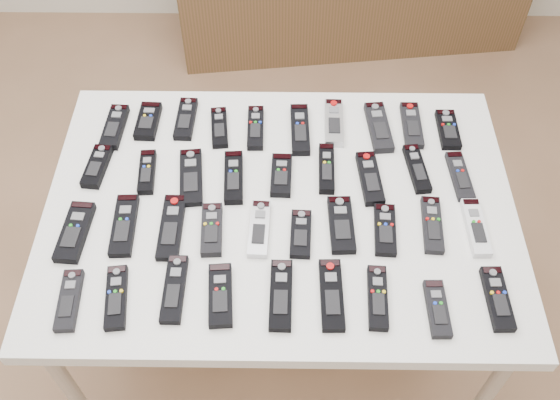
{
  "coord_description": "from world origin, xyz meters",
  "views": [
    {
      "loc": [
        0.08,
        -0.95,
        2.09
      ],
      "look_at": [
        0.06,
        0.06,
        0.8
      ],
      "focal_mm": 40.0,
      "sensor_mm": 36.0,
      "label": 1
    }
  ],
  "objects_px": {
    "remote_8": "(412,125)",
    "remote_29": "(69,300)",
    "remote_12": "(191,177)",
    "remote_24": "(301,234)",
    "remote_19": "(75,232)",
    "remote_14": "(281,175)",
    "remote_31": "(174,289)",
    "remote_17": "(417,169)",
    "remote_7": "(379,127)",
    "remote_22": "(212,230)",
    "remote_13": "(234,177)",
    "remote_27": "(432,225)",
    "remote_28": "(476,227)",
    "remote_21": "(171,227)",
    "remote_23": "(259,229)",
    "remote_32": "(220,295)",
    "remote_5": "(300,129)",
    "remote_6": "(334,123)",
    "remote_34": "(332,295)",
    "remote_3": "(219,128)",
    "remote_15": "(327,169)",
    "remote_4": "(256,128)",
    "remote_16": "(370,178)",
    "remote_18": "(460,176)",
    "remote_11": "(147,172)",
    "remote_36": "(437,309)",
    "remote_25": "(341,225)",
    "remote_0": "(115,127)",
    "remote_33": "(281,295)",
    "remote_9": "(448,130)",
    "remote_30": "(116,297)",
    "table": "(280,218)",
    "remote_2": "(186,119)",
    "remote_37": "(497,299)",
    "remote_20": "(124,225)",
    "remote_26": "(385,230)"
  },
  "relations": [
    {
      "from": "remote_20",
      "to": "remote_33",
      "type": "distance_m",
      "value": 0.45
    },
    {
      "from": "remote_25",
      "to": "remote_23",
      "type": "bearing_deg",
      "value": -178.07
    },
    {
      "from": "remote_5",
      "to": "remote_8",
      "type": "distance_m",
      "value": 0.33
    },
    {
      "from": "remote_14",
      "to": "remote_31",
      "type": "distance_m",
      "value": 0.44
    },
    {
      "from": "remote_14",
      "to": "remote_31",
      "type": "bearing_deg",
      "value": -123.49
    },
    {
      "from": "remote_2",
      "to": "remote_6",
      "type": "relative_size",
      "value": 0.91
    },
    {
      "from": "table",
      "to": "remote_27",
      "type": "relative_size",
      "value": 7.26
    },
    {
      "from": "remote_33",
      "to": "remote_0",
      "type": "bearing_deg",
      "value": 132.73
    },
    {
      "from": "remote_26",
      "to": "remote_30",
      "type": "bearing_deg",
      "value": -159.1
    },
    {
      "from": "remote_14",
      "to": "remote_28",
      "type": "bearing_deg",
      "value": -17.05
    },
    {
      "from": "remote_34",
      "to": "remote_4",
      "type": "bearing_deg",
      "value": 108.92
    },
    {
      "from": "remote_11",
      "to": "remote_3",
      "type": "bearing_deg",
      "value": 38.93
    },
    {
      "from": "remote_4",
      "to": "remote_30",
      "type": "height_order",
      "value": "same"
    },
    {
      "from": "remote_28",
      "to": "remote_3",
      "type": "bearing_deg",
      "value": 151.49
    },
    {
      "from": "remote_19",
      "to": "remote_24",
      "type": "relative_size",
      "value": 1.27
    },
    {
      "from": "remote_12",
      "to": "remote_28",
      "type": "distance_m",
      "value": 0.76
    },
    {
      "from": "remote_8",
      "to": "remote_29",
      "type": "bearing_deg",
      "value": -145.54
    },
    {
      "from": "remote_11",
      "to": "remote_26",
      "type": "distance_m",
      "value": 0.66
    },
    {
      "from": "remote_30",
      "to": "remote_14",
      "type": "bearing_deg",
      "value": 37.86
    },
    {
      "from": "remote_33",
      "to": "remote_36",
      "type": "height_order",
      "value": "remote_33"
    },
    {
      "from": "remote_7",
      "to": "remote_12",
      "type": "height_order",
      "value": "remote_7"
    },
    {
      "from": "remote_19",
      "to": "remote_25",
      "type": "relative_size",
      "value": 1.04
    },
    {
      "from": "remote_4",
      "to": "remote_33",
      "type": "xyz_separation_m",
      "value": [
        0.08,
        -0.55,
        0.0
      ]
    },
    {
      "from": "remote_6",
      "to": "remote_34",
      "type": "height_order",
      "value": "remote_6"
    },
    {
      "from": "remote_12",
      "to": "remote_24",
      "type": "height_order",
      "value": "remote_12"
    },
    {
      "from": "table",
      "to": "remote_37",
      "type": "distance_m",
      "value": 0.59
    },
    {
      "from": "remote_33",
      "to": "remote_34",
      "type": "xyz_separation_m",
      "value": [
        0.12,
        0.0,
        -0.0
      ]
    },
    {
      "from": "remote_18",
      "to": "remote_21",
      "type": "bearing_deg",
      "value": -170.81
    },
    {
      "from": "remote_33",
      "to": "remote_14",
      "type": "bearing_deg",
      "value": 91.46
    },
    {
      "from": "remote_11",
      "to": "remote_36",
      "type": "relative_size",
      "value": 1.02
    },
    {
      "from": "remote_4",
      "to": "remote_6",
      "type": "bearing_deg",
      "value": 4.72
    },
    {
      "from": "remote_28",
      "to": "remote_37",
      "type": "distance_m",
      "value": 0.21
    },
    {
      "from": "remote_21",
      "to": "remote_23",
      "type": "bearing_deg",
      "value": -0.26
    },
    {
      "from": "remote_32",
      "to": "remote_5",
      "type": "bearing_deg",
      "value": 66.26
    },
    {
      "from": "remote_27",
      "to": "remote_31",
      "type": "xyz_separation_m",
      "value": [
        -0.64,
        -0.2,
        0.0
      ]
    },
    {
      "from": "remote_9",
      "to": "remote_30",
      "type": "xyz_separation_m",
      "value": [
        -0.87,
        -0.56,
        0.0
      ]
    },
    {
      "from": "remote_8",
      "to": "remote_17",
      "type": "bearing_deg",
      "value": -91.53
    },
    {
      "from": "remote_16",
      "to": "remote_28",
      "type": "bearing_deg",
      "value": -36.81
    },
    {
      "from": "table",
      "to": "remote_19",
      "type": "bearing_deg",
      "value": -168.78
    },
    {
      "from": "remote_13",
      "to": "remote_27",
      "type": "relative_size",
      "value": 1.01
    },
    {
      "from": "remote_7",
      "to": "remote_32",
      "type": "bearing_deg",
      "value": -132.2
    },
    {
      "from": "remote_12",
      "to": "remote_17",
      "type": "bearing_deg",
      "value": -2.56
    },
    {
      "from": "remote_7",
      "to": "remote_22",
      "type": "bearing_deg",
      "value": -146.18
    },
    {
      "from": "remote_11",
      "to": "remote_0",
      "type": "bearing_deg",
      "value": 120.66
    },
    {
      "from": "remote_4",
      "to": "remote_17",
      "type": "bearing_deg",
      "value": -19.69
    },
    {
      "from": "remote_8",
      "to": "remote_31",
      "type": "relative_size",
      "value": 0.97
    },
    {
      "from": "remote_17",
      "to": "remote_33",
      "type": "height_order",
      "value": "remote_33"
    },
    {
      "from": "remote_3",
      "to": "remote_15",
      "type": "xyz_separation_m",
      "value": [
        0.31,
        -0.16,
        0.0
      ]
    },
    {
      "from": "remote_12",
      "to": "remote_30",
      "type": "xyz_separation_m",
      "value": [
        -0.14,
        -0.37,
        0.0
      ]
    },
    {
      "from": "remote_7",
      "to": "remote_20",
      "type": "distance_m",
      "value": 0.77
    }
  ]
}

